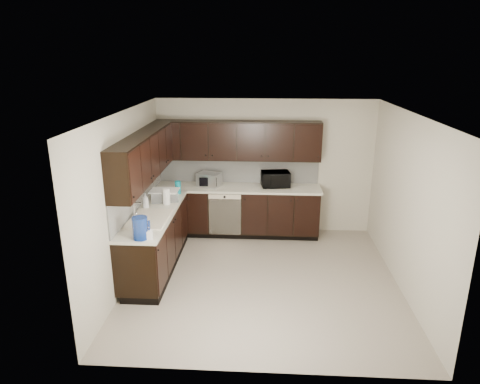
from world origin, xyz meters
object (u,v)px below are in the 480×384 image
at_px(storage_bin, 165,195).
at_px(microwave, 275,179).
at_px(blue_pitcher, 140,228).
at_px(toaster_oven, 209,180).
at_px(sink, 149,223).

bearing_deg(storage_bin, microwave, 25.83).
height_order(storage_bin, blue_pitcher, blue_pitcher).
relative_size(microwave, blue_pitcher, 1.67).
bearing_deg(toaster_oven, sink, -89.42).
distance_m(toaster_oven, storage_bin, 1.05).
height_order(sink, microwave, microwave).
relative_size(microwave, storage_bin, 1.15).
distance_m(sink, blue_pitcher, 0.72).
relative_size(toaster_oven, blue_pitcher, 1.32).
relative_size(microwave, toaster_oven, 1.27).
relative_size(sink, storage_bin, 1.87).
bearing_deg(sink, microwave, 43.14).
xyz_separation_m(storage_bin, blue_pitcher, (0.04, -1.56, 0.06)).
bearing_deg(toaster_oven, blue_pitcher, -81.95).
height_order(microwave, storage_bin, microwave).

